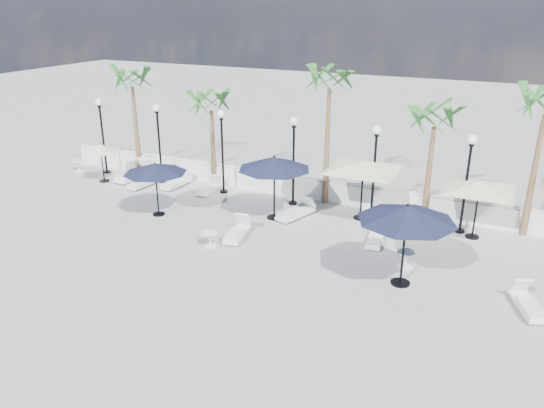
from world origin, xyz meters
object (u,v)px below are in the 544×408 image
at_px(lounger_4, 237,232).
at_px(parasol_navy_mid, 274,164).
at_px(lounger_3, 176,182).
at_px(parasol_cream_sq_a, 364,161).
at_px(lounger_6, 375,238).
at_px(parasol_navy_left, 155,169).
at_px(parasol_cream_sq_b, 480,181).
at_px(parasol_navy_right, 407,214).
at_px(lounger_1, 210,188).
at_px(lounger_2, 144,182).
at_px(lounger_5, 296,212).
at_px(parasol_cream_small, 101,149).
at_px(lounger_0, 134,174).
at_px(lounger_8, 528,304).

distance_m(lounger_4, parasol_navy_mid, 3.17).
xyz_separation_m(lounger_3, parasol_navy_mid, (5.89, -1.52, 2.10)).
relative_size(lounger_4, parasol_cream_sq_a, 0.35).
bearing_deg(lounger_6, lounger_3, 161.66).
relative_size(parasol_navy_left, parasol_cream_sq_b, 0.54).
xyz_separation_m(parasol_navy_left, parasol_cream_sq_b, (12.04, 3.25, 0.22)).
distance_m(parasol_navy_right, parasol_cream_sq_a, 5.39).
distance_m(lounger_1, parasol_navy_left, 3.76).
bearing_deg(lounger_4, parasol_navy_left, 161.00).
bearing_deg(lounger_4, lounger_2, 144.32).
height_order(lounger_2, lounger_5, lounger_5).
bearing_deg(parasol_navy_right, parasol_cream_small, 166.14).
bearing_deg(parasol_cream_sq_a, lounger_6, -59.88).
height_order(lounger_3, parasol_navy_mid, parasol_navy_mid).
relative_size(lounger_0, parasol_navy_mid, 0.75).
relative_size(lounger_1, parasol_navy_left, 0.67).
bearing_deg(lounger_3, lounger_8, -13.20).
xyz_separation_m(lounger_2, lounger_4, (6.92, -3.22, 0.00)).
relative_size(lounger_0, parasol_navy_left, 0.86).
xyz_separation_m(lounger_0, lounger_4, (7.99, -3.86, -0.05)).
distance_m(lounger_4, parasol_cream_sq_a, 5.71).
bearing_deg(lounger_8, lounger_4, 153.56).
height_order(lounger_3, lounger_5, lounger_5).
relative_size(lounger_0, parasol_cream_sq_b, 0.46).
xyz_separation_m(lounger_0, parasol_cream_small, (-1.17, -0.88, 1.39)).
xyz_separation_m(lounger_2, lounger_6, (11.72, -1.44, -0.02)).
distance_m(lounger_0, parasol_navy_left, 5.39).
distance_m(lounger_4, parasol_cream_sq_b, 9.07).
distance_m(lounger_5, parasol_cream_sq_b, 7.12).
height_order(parasol_navy_mid, parasol_navy_right, parasol_navy_right).
bearing_deg(lounger_5, lounger_0, -169.45).
height_order(lounger_8, parasol_cream_sq_b, parasol_cream_sq_b).
xyz_separation_m(lounger_0, lounger_8, (17.96, -4.66, -0.06)).
height_order(lounger_2, parasol_navy_mid, parasol_navy_mid).
bearing_deg(parasol_navy_right, lounger_8, 0.64).
bearing_deg(parasol_cream_sq_b, lounger_3, 179.92).
distance_m(lounger_3, parasol_cream_sq_a, 9.35).
bearing_deg(parasol_cream_sq_a, lounger_0, 179.81).
height_order(lounger_8, parasol_cream_small, parasol_cream_small).
bearing_deg(parasol_navy_left, parasol_cream_small, 154.80).
bearing_deg(parasol_navy_right, lounger_6, 120.11).
relative_size(lounger_2, parasol_cream_small, 0.94).
relative_size(lounger_8, parasol_cream_sq_b, 0.37).
bearing_deg(lounger_3, parasol_cream_small, -163.05).
relative_size(parasol_cream_sq_a, parasol_cream_small, 2.76).
xyz_separation_m(lounger_1, lounger_5, (4.82, -1.07, 0.03)).
xyz_separation_m(lounger_2, lounger_8, (16.88, -4.01, -0.01)).
distance_m(parasol_navy_left, parasol_navy_mid, 4.83).
bearing_deg(parasol_navy_right, parasol_cream_sq_b, 70.55).
distance_m(lounger_1, parasol_cream_sq_b, 11.76).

